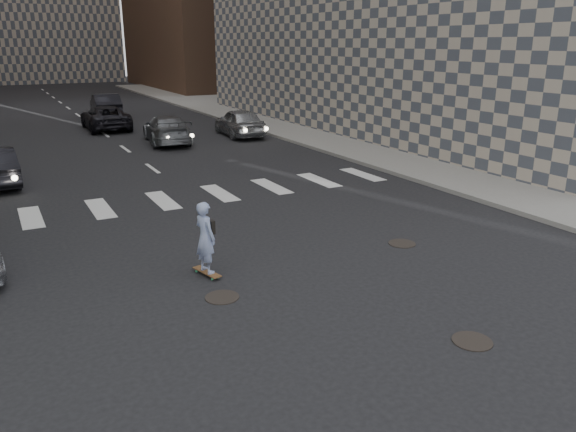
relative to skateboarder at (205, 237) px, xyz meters
name	(u,v)px	position (x,y,z in m)	size (l,w,h in m)	color
ground	(336,300)	(1.87, -2.44, -0.90)	(160.00, 160.00, 0.00)	black
sidewalk_right	(359,125)	(16.37, 17.56, -0.82)	(13.00, 80.00, 0.15)	gray
manhole_a	(472,341)	(3.07, -4.94, -0.89)	(0.70, 0.70, 0.02)	black
manhole_b	(222,297)	(-0.13, -1.24, -0.89)	(0.70, 0.70, 0.02)	black
manhole_c	(402,243)	(5.17, -0.44, -0.89)	(0.70, 0.70, 0.02)	black
skateboarder	(205,237)	(0.00, 0.00, 0.00)	(0.53, 0.89, 1.71)	brown
traffic_car_b	(167,129)	(4.18, 17.24, -0.19)	(1.98, 4.86, 1.41)	slate
traffic_car_c	(105,118)	(2.32, 23.56, -0.20)	(2.32, 5.04, 1.40)	black
traffic_car_d	(239,122)	(8.37, 17.56, -0.13)	(1.80, 4.48, 1.53)	#A2A5A9
traffic_car_e	(106,105)	(3.48, 29.56, -0.10)	(1.68, 4.83, 1.59)	black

